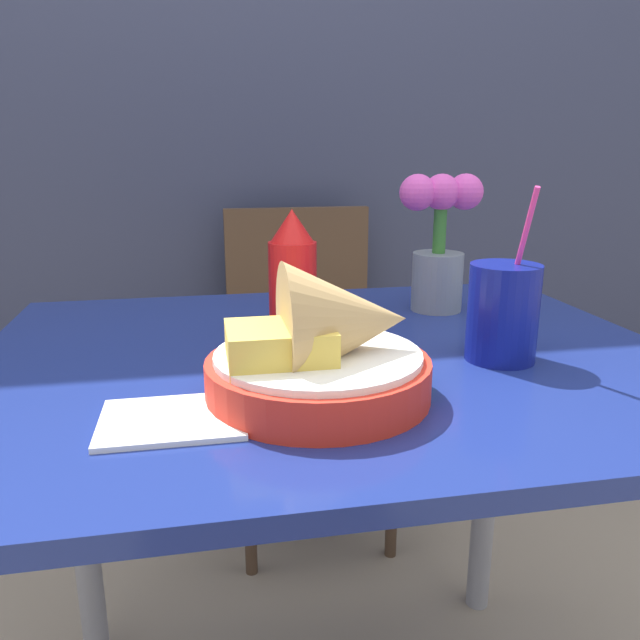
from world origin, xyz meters
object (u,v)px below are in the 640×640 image
chair_far_window (303,340)px  ketchup_bottle (293,279)px  food_basket (327,351)px  drink_cup (503,316)px  flower_vase (439,241)px

chair_far_window → ketchup_bottle: size_ratio=4.52×
food_basket → drink_cup: bearing=18.1°
ketchup_bottle → drink_cup: 0.30m
chair_far_window → drink_cup: (0.12, -0.89, 0.30)m
chair_far_window → drink_cup: 0.94m
food_basket → ketchup_bottle: size_ratio=1.32×
chair_far_window → food_basket: food_basket is taller
ketchup_bottle → flower_vase: (0.27, 0.13, 0.03)m
ketchup_bottle → drink_cup: size_ratio=0.83×
drink_cup → flower_vase: flower_vase is taller
chair_far_window → food_basket: (-0.13, -0.97, 0.29)m
drink_cup → flower_vase: bearing=87.0°
food_basket → flower_vase: (0.27, 0.35, 0.07)m
chair_far_window → food_basket: size_ratio=3.41×
chair_far_window → flower_vase: bearing=-77.7°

